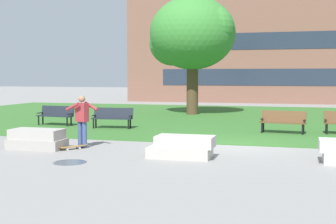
% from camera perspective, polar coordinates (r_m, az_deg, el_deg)
% --- Properties ---
extents(ground_plane, '(140.00, 140.00, 0.00)m').
position_cam_1_polar(ground_plane, '(15.99, 8.21, -4.06)').
color(ground_plane, gray).
extents(grass_lawn, '(40.00, 20.00, 0.02)m').
position_cam_1_polar(grass_lawn, '(25.88, 11.00, -0.80)').
color(grass_lawn, '#336628').
rests_on(grass_lawn, ground).
extents(concrete_block_center, '(1.80, 0.90, 0.64)m').
position_cam_1_polar(concrete_block_center, '(15.67, -15.68, -3.23)').
color(concrete_block_center, '#9E9991').
rests_on(concrete_block_center, ground).
extents(concrete_block_left, '(1.89, 0.90, 0.64)m').
position_cam_1_polar(concrete_block_left, '(13.44, 1.74, -4.32)').
color(concrete_block_left, '#B2ADA3').
rests_on(concrete_block_left, ground).
extents(person_skateboarder, '(1.05, 0.61, 1.71)m').
position_cam_1_polar(person_skateboarder, '(15.50, -10.43, -0.71)').
color(person_skateboarder, '#384C7A').
rests_on(person_skateboarder, ground).
extents(skateboard, '(0.74, 0.95, 0.14)m').
position_cam_1_polar(skateboard, '(15.30, -11.61, -4.17)').
color(skateboard, olive).
rests_on(skateboard, ground).
extents(puddle, '(0.94, 0.94, 0.01)m').
position_cam_1_polar(puddle, '(13.07, -11.92, -6.02)').
color(puddle, '#47515B').
rests_on(puddle, ground).
extents(park_bench_near_left, '(1.84, 0.68, 0.90)m').
position_cam_1_polar(park_bench_near_left, '(20.90, -6.77, -0.55)').
color(park_bench_near_left, '#1E232D').
rests_on(park_bench_near_left, grass_lawn).
extents(park_bench_far_left, '(1.85, 0.74, 0.90)m').
position_cam_1_polar(park_bench_far_left, '(19.50, 13.85, -1.01)').
color(park_bench_far_left, brown).
rests_on(park_bench_far_left, grass_lawn).
extents(park_bench_far_right, '(1.85, 0.75, 0.90)m').
position_cam_1_polar(park_bench_far_right, '(22.61, -13.50, -0.26)').
color(park_bench_far_right, '#1E232D').
rests_on(park_bench_far_right, grass_lawn).
extents(tree_far_right, '(5.35, 5.10, 7.01)m').
position_cam_1_polar(tree_far_right, '(28.26, 2.89, 9.41)').
color(tree_far_right, '#4C3823').
rests_on(tree_far_right, grass_lawn).
extents(building_facade_distant, '(26.78, 1.03, 9.50)m').
position_cam_1_polar(building_facade_distant, '(40.28, 13.59, 7.77)').
color(building_facade_distant, brown).
rests_on(building_facade_distant, ground).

